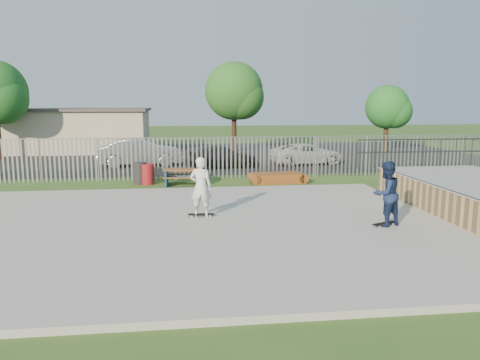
{
  "coord_description": "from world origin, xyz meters",
  "views": [
    {
      "loc": [
        -0.26,
        -13.19,
        3.66
      ],
      "look_at": [
        1.6,
        2.0,
        1.1
      ],
      "focal_mm": 35.0,
      "sensor_mm": 36.0,
      "label": 1
    }
  ],
  "objects": [
    {
      "name": "tree_mid",
      "position": [
        3.55,
        21.67,
        4.44
      ],
      "size": [
        4.28,
        4.28,
        6.6
      ],
      "color": "#3A2217",
      "rests_on": "ground"
    },
    {
      "name": "skater_white",
      "position": [
        0.26,
        0.99,
        1.08
      ],
      "size": [
        0.76,
        0.59,
        1.86
      ],
      "primitive_type": "imported",
      "rotation": [
        0.0,
        0.0,
        2.91
      ],
      "color": "silver",
      "rests_on": "concrete_slab"
    },
    {
      "name": "skateboard_b",
      "position": [
        0.26,
        0.99,
        0.19
      ],
      "size": [
        0.81,
        0.24,
        0.08
      ],
      "rotation": [
        0.0,
        0.0,
        -0.05
      ],
      "color": "black",
      "rests_on": "concrete_slab"
    },
    {
      "name": "concrete_slab",
      "position": [
        0.0,
        0.0,
        0.07
      ],
      "size": [
        15.0,
        12.0,
        0.15
      ],
      "primitive_type": "cube",
      "color": "#9B9B96",
      "rests_on": "ground"
    },
    {
      "name": "car_dark",
      "position": [
        1.91,
        12.77,
        0.62
      ],
      "size": [
        4.35,
        2.41,
        1.19
      ],
      "primitive_type": "imported",
      "rotation": [
        0.0,
        0.0,
        1.76
      ],
      "color": "black",
      "rests_on": "parking_lot"
    },
    {
      "name": "fence",
      "position": [
        1.0,
        4.59,
        1.0
      ],
      "size": [
        26.04,
        16.02,
        2.0
      ],
      "color": "gray",
      "rests_on": "ground"
    },
    {
      "name": "trash_bin_red",
      "position": [
        -1.86,
        7.86,
        0.46
      ],
      "size": [
        0.56,
        0.56,
        0.93
      ],
      "primitive_type": "cylinder",
      "color": "maroon",
      "rests_on": "ground"
    },
    {
      "name": "building",
      "position": [
        -8.0,
        23.0,
        1.61
      ],
      "size": [
        10.4,
        6.4,
        3.2
      ],
      "color": "beige",
      "rests_on": "ground"
    },
    {
      "name": "quarter_pipe",
      "position": [
        9.5,
        1.04,
        0.56
      ],
      "size": [
        5.5,
        7.05,
        2.19
      ],
      "color": "tan",
      "rests_on": "ground"
    },
    {
      "name": "car_silver",
      "position": [
        -2.73,
        14.01,
        0.81
      ],
      "size": [
        4.99,
        2.32,
        1.58
      ],
      "primitive_type": "imported",
      "rotation": [
        0.0,
        0.0,
        1.71
      ],
      "color": "#BCBCC2",
      "rests_on": "parking_lot"
    },
    {
      "name": "tree_right",
      "position": [
        14.6,
        19.77,
        3.29
      ],
      "size": [
        3.17,
        3.17,
        4.89
      ],
      "color": "#3E2B19",
      "rests_on": "ground"
    },
    {
      "name": "trash_bin_grey",
      "position": [
        -2.22,
        8.04,
        0.49
      ],
      "size": [
        0.59,
        0.59,
        0.98
      ],
      "primitive_type": "cylinder",
      "color": "black",
      "rests_on": "ground"
    },
    {
      "name": "picnic_table",
      "position": [
        -0.31,
        7.55,
        0.36
      ],
      "size": [
        1.72,
        1.43,
        0.71
      ],
      "rotation": [
        0.0,
        0.0,
        -0.03
      ],
      "color": "brown",
      "rests_on": "ground"
    },
    {
      "name": "car_white",
      "position": [
        7.01,
        13.68,
        0.63
      ],
      "size": [
        4.68,
        2.75,
        1.22
      ],
      "primitive_type": "imported",
      "rotation": [
        0.0,
        0.0,
        1.74
      ],
      "color": "silver",
      "rests_on": "parking_lot"
    },
    {
      "name": "parking_lot",
      "position": [
        0.0,
        19.0,
        0.01
      ],
      "size": [
        40.0,
        18.0,
        0.02
      ],
      "primitive_type": "cube",
      "color": "black",
      "rests_on": "ground"
    },
    {
      "name": "skater_navy",
      "position": [
        5.45,
        -0.75,
        1.08
      ],
      "size": [
        1.11,
        1.01,
        1.86
      ],
      "primitive_type": "imported",
      "rotation": [
        0.0,
        0.0,
        3.56
      ],
      "color": "#162346",
      "rests_on": "concrete_slab"
    },
    {
      "name": "skateboard_a",
      "position": [
        5.45,
        -0.75,
        0.19
      ],
      "size": [
        0.81,
        0.5,
        0.08
      ],
      "rotation": [
        0.0,
        0.0,
        0.41
      ],
      "color": "black",
      "rests_on": "concrete_slab"
    },
    {
      "name": "ground",
      "position": [
        0.0,
        0.0,
        0.0
      ],
      "size": [
        120.0,
        120.0,
        0.0
      ],
      "primitive_type": "plane",
      "color": "#355D20",
      "rests_on": "ground"
    },
    {
      "name": "funbox",
      "position": [
        4.02,
        7.58,
        0.22
      ],
      "size": [
        2.25,
        1.23,
        0.44
      ],
      "rotation": [
        0.0,
        0.0,
        0.06
      ],
      "color": "brown",
      "rests_on": "ground"
    }
  ]
}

